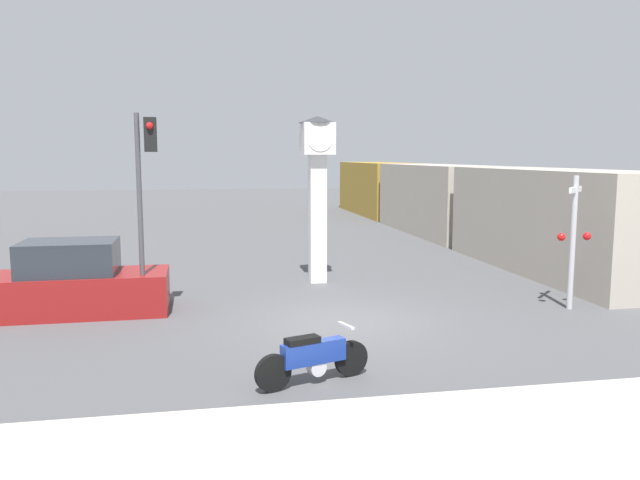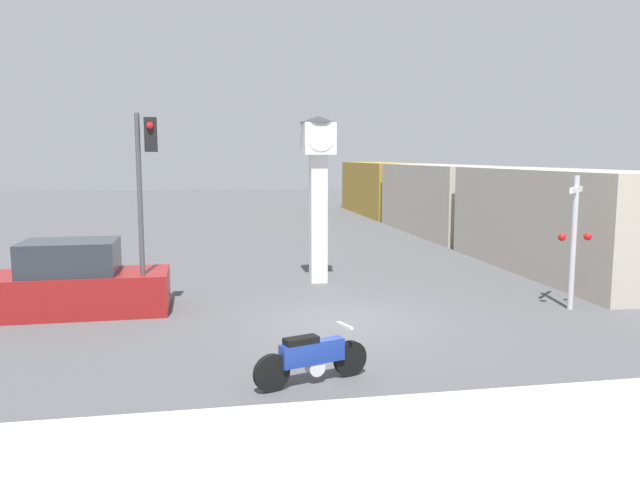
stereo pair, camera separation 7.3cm
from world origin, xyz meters
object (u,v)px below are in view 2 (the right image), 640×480
at_px(motorcycle, 312,358).
at_px(parked_car, 78,283).
at_px(clock_tower, 318,174).
at_px(railroad_crossing_signal, 574,237).
at_px(freight_train, 437,199).
at_px(traffic_light, 145,179).

height_order(motorcycle, parked_car, parked_car).
xyz_separation_m(motorcycle, clock_tower, (1.62, 8.47, 2.84)).
distance_m(railroad_crossing_signal, parked_car, 12.28).
xyz_separation_m(freight_train, railroad_crossing_signal, (-2.34, -15.58, 0.14)).
distance_m(motorcycle, railroad_crossing_signal, 8.38).
height_order(motorcycle, traffic_light, traffic_light).
distance_m(clock_tower, freight_train, 13.74).
relative_size(clock_tower, freight_train, 0.16).
height_order(freight_train, railroad_crossing_signal, freight_train).
xyz_separation_m(clock_tower, freight_train, (7.99, 11.06, -1.59)).
relative_size(freight_train, traffic_light, 6.57).
height_order(clock_tower, parked_car, clock_tower).
distance_m(clock_tower, traffic_light, 5.74).
relative_size(clock_tower, parked_car, 1.19).
relative_size(clock_tower, railroad_crossing_signal, 1.49).
bearing_deg(railroad_crossing_signal, clock_tower, 141.31).
bearing_deg(freight_train, motorcycle, -116.19).
distance_m(clock_tower, parked_car, 7.46).
relative_size(freight_train, parked_car, 7.51).
bearing_deg(clock_tower, freight_train, 54.15).
height_order(traffic_light, parked_car, traffic_light).
bearing_deg(clock_tower, parked_car, -157.00).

